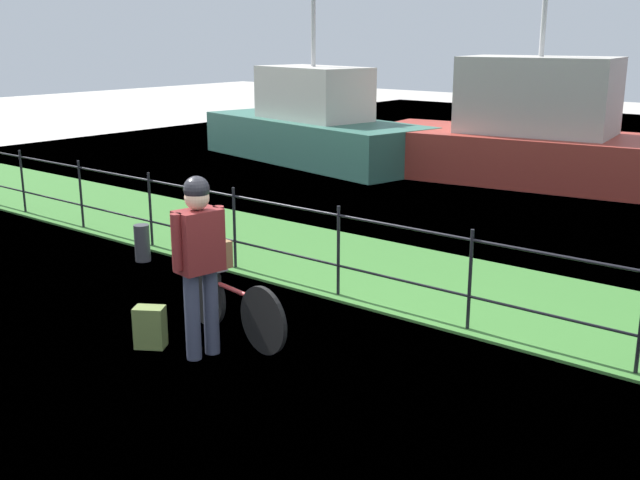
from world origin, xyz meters
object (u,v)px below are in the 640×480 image
(moored_boat_far, at_px, (535,138))
(terrier_dog, at_px, (211,233))
(backpack_on_paving, at_px, (150,327))
(mooring_bollard, at_px, (142,243))
(bicycle_main, at_px, (232,305))
(wooden_crate, at_px, (211,254))
(moored_boat_mid, at_px, (314,127))
(cyclist_person, at_px, (199,251))

(moored_boat_far, bearing_deg, terrier_dog, -84.66)
(backpack_on_paving, xyz_separation_m, mooring_bollard, (-2.34, 1.75, 0.04))
(bicycle_main, bearing_deg, moored_boat_far, 97.15)
(backpack_on_paving, bearing_deg, moored_boat_far, 61.65)
(wooden_crate, height_order, backpack_on_paving, wooden_crate)
(terrier_dog, xyz_separation_m, moored_boat_mid, (-5.92, 8.72, -0.21))
(backpack_on_paving, distance_m, moored_boat_far, 10.31)
(cyclist_person, bearing_deg, mooring_bollard, 151.33)
(moored_boat_mid, bearing_deg, moored_boat_far, 9.48)
(moored_boat_mid, bearing_deg, mooring_bollard, -65.79)
(mooring_bollard, bearing_deg, backpack_on_paving, -36.79)
(moored_boat_mid, height_order, moored_boat_far, moored_boat_far)
(moored_boat_mid, bearing_deg, wooden_crate, -55.91)
(wooden_crate, bearing_deg, backpack_on_paving, -98.65)
(cyclist_person, bearing_deg, moored_boat_far, 97.33)
(moored_boat_mid, distance_m, moored_boat_far, 5.10)
(wooden_crate, bearing_deg, moored_boat_mid, 124.09)
(bicycle_main, bearing_deg, backpack_on_paving, -124.36)
(backpack_on_paving, height_order, moored_boat_far, moored_boat_far)
(moored_boat_mid, bearing_deg, terrier_dog, -55.82)
(bicycle_main, relative_size, backpack_on_paving, 3.98)
(terrier_dog, relative_size, cyclist_person, 0.19)
(wooden_crate, bearing_deg, cyclist_person, -50.90)
(cyclist_person, bearing_deg, moored_boat_mid, 124.39)
(bicycle_main, distance_m, moored_boat_mid, 10.76)
(terrier_dog, xyz_separation_m, backpack_on_paving, (-0.13, -0.70, -0.79))
(cyclist_person, relative_size, moored_boat_far, 0.25)
(cyclist_person, bearing_deg, backpack_on_paving, -161.64)
(backpack_on_paving, bearing_deg, terrier_dog, 46.75)
(bicycle_main, relative_size, mooring_bollard, 3.28)
(terrier_dog, height_order, mooring_bollard, terrier_dog)
(backpack_on_paving, distance_m, moored_boat_mid, 11.07)
(wooden_crate, xyz_separation_m, moored_boat_mid, (-5.90, 8.71, -0.00))
(backpack_on_paving, relative_size, moored_boat_mid, 0.06)
(terrier_dog, bearing_deg, backpack_on_paving, -100.65)
(bicycle_main, bearing_deg, cyclist_person, -78.98)
(backpack_on_paving, relative_size, moored_boat_far, 0.06)
(mooring_bollard, xyz_separation_m, moored_boat_far, (1.58, 8.50, 0.63))
(mooring_bollard, bearing_deg, cyclist_person, -28.67)
(bicycle_main, height_order, moored_boat_far, moored_boat_far)
(terrier_dog, bearing_deg, mooring_bollard, 156.98)
(cyclist_person, bearing_deg, wooden_crate, 129.10)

